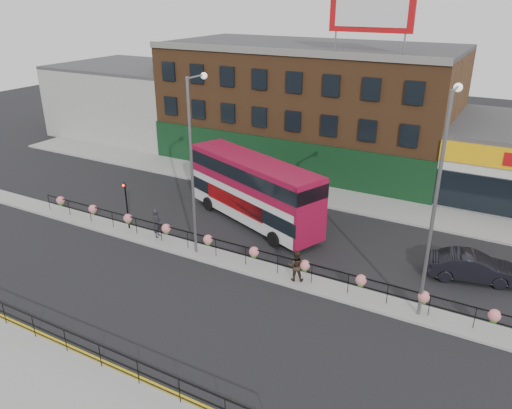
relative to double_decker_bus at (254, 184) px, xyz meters
The scene contains 18 objects.
ground 6.24m from the double_decker_bus, 74.49° to the right, with size 120.00×120.00×0.00m, color black.
south_pavement 17.67m from the double_decker_bus, 85.07° to the right, with size 60.00×4.00×0.15m, color #969593.
north_pavement 7.26m from the double_decker_bus, 77.18° to the left, with size 60.00×4.00×0.15m, color #969593.
median 6.20m from the double_decker_bus, 74.49° to the right, with size 60.00×1.60×0.15m, color #969593.
yellow_line_inner 15.42m from the double_decker_bus, 84.33° to the right, with size 60.00×0.10×0.01m, color gold.
yellow_line_outer 15.60m from the double_decker_bus, 84.39° to the right, with size 60.00×0.10×0.01m, color gold.
brick_building 14.96m from the double_decker_bus, 99.75° to the left, with size 25.00×12.21×10.30m.
warehouse_west 27.04m from the double_decker_bus, 147.32° to the left, with size 15.50×12.00×7.30m.
billboard 14.74m from the double_decker_bus, 67.34° to the left, with size 6.00×0.29×4.40m.
median_railing 5.86m from the double_decker_bus, 74.49° to the right, with size 30.04×0.56×1.23m.
south_railing 15.61m from the double_decker_bus, 91.84° to the right, with size 20.04×0.05×1.12m.
double_decker_bus is the anchor object (origin of this frame).
car 13.95m from the double_decker_bus, ahead, with size 4.85×2.70×1.51m, color black.
pedestrian_a 6.70m from the double_decker_bus, 129.12° to the right, with size 0.65×0.79×1.85m, color black.
pedestrian_b 8.11m from the double_decker_bus, 44.56° to the right, with size 1.04×0.93×1.75m, color #2C2219.
lamp_column_west 6.37m from the double_decker_bus, 98.76° to the right, with size 0.37×1.79×10.19m.
lamp_column_east 13.67m from the double_decker_bus, 23.38° to the right, with size 0.38×1.87×10.64m.
traffic_light_median 8.21m from the double_decker_bus, 142.36° to the right, with size 0.15×0.28×3.65m.
Camera 1 is at (13.39, -21.23, 14.27)m, focal length 35.00 mm.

